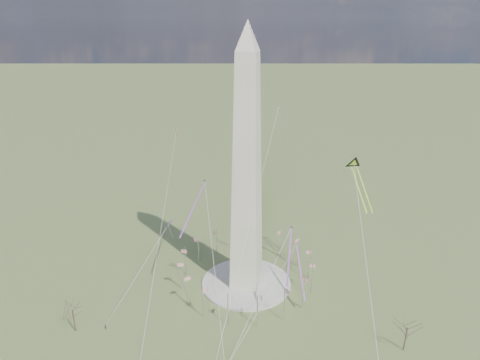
% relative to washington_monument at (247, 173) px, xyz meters
% --- Properties ---
extents(ground, '(2000.00, 2000.00, 0.00)m').
position_rel_washington_monument_xyz_m(ground, '(0.00, 0.00, -47.95)').
color(ground, '#3F542A').
rests_on(ground, ground).
extents(plaza, '(36.00, 36.00, 0.80)m').
position_rel_washington_monument_xyz_m(plaza, '(0.00, 0.00, -47.55)').
color(plaza, beige).
rests_on(plaza, ground).
extents(washington_monument, '(15.56, 15.56, 100.00)m').
position_rel_washington_monument_xyz_m(washington_monument, '(0.00, 0.00, 0.00)').
color(washington_monument, '#BFB5A0').
rests_on(washington_monument, plaza).
extents(flagpole_ring, '(54.40, 54.40, 13.00)m').
position_rel_washington_monument_xyz_m(flagpole_ring, '(-0.00, -0.00, -40.68)').
color(flagpole_ring, silver).
rests_on(flagpole_ring, ground).
extents(tree_near, '(7.60, 7.60, 13.30)m').
position_rel_washington_monument_xyz_m(tree_near, '(58.54, -22.68, -38.47)').
color(tree_near, '#46312A').
rests_on(tree_near, ground).
extents(tree_far, '(7.48, 7.48, 13.08)m').
position_rel_washington_monument_xyz_m(tree_far, '(-50.05, -42.31, -38.63)').
color(tree_far, '#46312A').
rests_on(tree_far, ground).
extents(person_west, '(1.05, 0.94, 1.78)m').
position_rel_washington_monument_xyz_m(person_west, '(-40.48, -38.74, -47.06)').
color(person_west, gray).
rests_on(person_west, ground).
extents(kite_delta_black, '(11.85, 19.08, 15.75)m').
position_rel_washington_monument_xyz_m(kite_delta_black, '(38.00, 13.14, 1.48)').
color(kite_delta_black, black).
rests_on(kite_delta_black, ground).
extents(kite_diamond_purple, '(1.80, 2.99, 9.18)m').
position_rel_washington_monument_xyz_m(kite_diamond_purple, '(-33.51, 3.09, -27.12)').
color(kite_diamond_purple, '#491B7C').
rests_on(kite_diamond_purple, ground).
extents(kite_streamer_left, '(3.09, 19.58, 13.44)m').
position_rel_washington_monument_xyz_m(kite_streamer_left, '(18.20, -8.74, -23.82)').
color(kite_streamer_left, '#DE4223').
rests_on(kite_streamer_left, ground).
extents(kite_streamer_mid, '(3.73, 22.29, 15.31)m').
position_rel_washington_monument_xyz_m(kite_streamer_mid, '(-18.95, -3.03, -11.77)').
color(kite_streamer_mid, '#DE4223').
rests_on(kite_streamer_mid, ground).
extents(kite_streamer_right, '(7.42, 19.26, 13.67)m').
position_rel_washington_monument_xyz_m(kite_streamer_right, '(21.11, -0.77, -34.68)').
color(kite_streamer_right, '#DE4223').
rests_on(kite_streamer_right, ground).
extents(kite_small_red, '(1.28, 2.10, 4.81)m').
position_rel_washington_monument_xyz_m(kite_small_red, '(-43.30, 37.74, 3.87)').
color(kite_small_red, red).
rests_on(kite_small_red, ground).
extents(kite_small_white, '(1.30, 1.91, 4.06)m').
position_rel_washington_monument_xyz_m(kite_small_white, '(3.92, 40.63, 15.68)').
color(kite_small_white, white).
rests_on(kite_small_white, ground).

